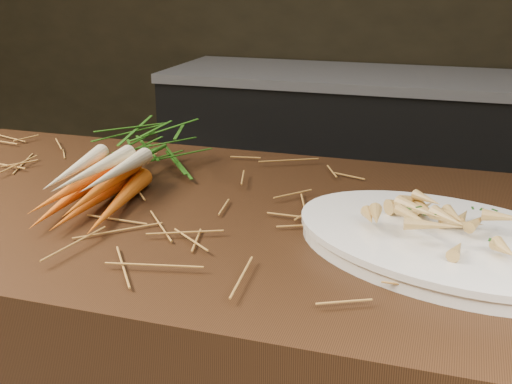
% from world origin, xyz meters
% --- Properties ---
extents(back_counter, '(1.82, 0.62, 0.84)m').
position_xyz_m(back_counter, '(0.30, 2.18, 0.42)').
color(back_counter, black).
rests_on(back_counter, ground).
extents(straw_bedding, '(1.40, 0.60, 0.02)m').
position_xyz_m(straw_bedding, '(0.00, 0.30, 0.91)').
color(straw_bedding, olive).
rests_on(straw_bedding, main_counter).
extents(root_veg_bunch, '(0.19, 0.49, 0.09)m').
position_xyz_m(root_veg_bunch, '(0.10, 0.37, 0.94)').
color(root_veg_bunch, '#DE5007').
rests_on(root_veg_bunch, main_counter).
extents(serving_platter, '(0.51, 0.43, 0.02)m').
position_xyz_m(serving_platter, '(0.66, 0.24, 0.91)').
color(serving_platter, white).
rests_on(serving_platter, main_counter).
extents(roasted_veg_heap, '(0.26, 0.22, 0.05)m').
position_xyz_m(roasted_veg_heap, '(0.66, 0.24, 0.95)').
color(roasted_veg_heap, '#AE8538').
rests_on(roasted_veg_heap, serving_platter).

